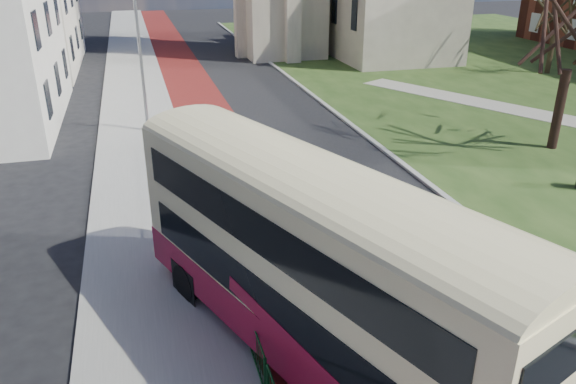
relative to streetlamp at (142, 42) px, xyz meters
name	(u,v)px	position (x,y,z in m)	size (l,w,h in m)	color
ground	(359,322)	(4.35, -18.00, -4.59)	(160.00, 160.00, 0.00)	black
road_carriageway	(253,114)	(5.85, 2.00, -4.59)	(9.00, 120.00, 0.01)	black
bus_lane	(206,117)	(3.15, 2.00, -4.59)	(3.40, 120.00, 0.01)	#591414
pavement_west	(137,121)	(-0.65, 2.00, -4.53)	(4.00, 120.00, 0.12)	gray
kerb_west	(174,118)	(1.35, 2.00, -4.53)	(0.25, 120.00, 0.13)	#999993
kerb_east	(317,99)	(10.45, 4.00, -4.53)	(0.25, 80.00, 0.13)	#999993
pedestrian_railing	(220,245)	(1.40, -14.00, -4.04)	(0.07, 24.00, 1.12)	#0C3817
streetlamp	(142,42)	(0.00, 0.00, 0.00)	(2.13, 0.18, 8.00)	gray
bus	(309,257)	(2.68, -18.85, -1.94)	(6.48, 11.30, 4.66)	maroon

